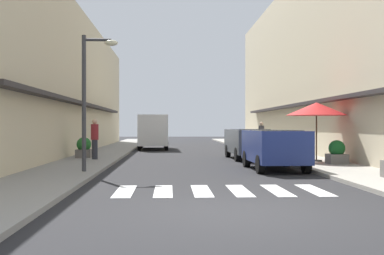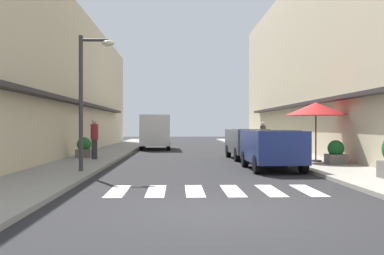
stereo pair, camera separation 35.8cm
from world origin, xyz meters
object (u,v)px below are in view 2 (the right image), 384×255
Objects in this scene: cafe_umbrella at (316,109)px; pedestrian_walking_near at (94,138)px; pedestrian_walking_far at (263,135)px; street_lamp at (87,86)px; planter_far at (84,148)px; parked_car_mid at (249,140)px; delivery_van at (155,129)px; planter_midblock at (336,153)px; parked_car_near at (272,145)px.

pedestrian_walking_near is (-9.60, 1.66, -1.25)m from cafe_umbrella.
cafe_umbrella is at bearing -55.32° from pedestrian_walking_far.
street_lamp is 7.33m from planter_far.
parked_car_mid is at bearing -113.22° from pedestrian_walking_near.
parked_car_mid is 11.18m from delivery_van.
cafe_umbrella is at bearing -15.46° from planter_far.
delivery_van is 11.56m from pedestrian_walking_near.
street_lamp is at bearing -94.96° from delivery_van.
parked_car_mid is 4.09m from cafe_umbrella.
delivery_van is 5.81× the size of planter_midblock.
planter_far is 1.47m from pedestrian_walking_near.
planter_far is at bearing -119.72° from pedestrian_walking_far.
pedestrian_walking_near is at bearing -169.37° from parked_car_mid.
parked_car_mid is 9.71m from street_lamp.
street_lamp is at bearing -132.93° from parked_car_mid.
delivery_van is 10.59m from planter_far.
pedestrian_walking_near reaches higher than parked_car_mid.
street_lamp is at bearing -77.98° from planter_far.
parked_car_mid is 1.74× the size of cafe_umbrella.
delivery_van reaches higher than parked_car_mid.
planter_midblock is at bearing -53.44° from pedestrian_walking_far.
street_lamp is at bearing -93.36° from pedestrian_walking_far.
parked_car_near is 2.26× the size of pedestrian_walking_far.
delivery_van is at bearing 116.58° from parked_car_mid.
parked_car_near is 0.88× the size of parked_car_mid.
planter_midblock is (0.43, -1.26, -1.78)m from cafe_umbrella.
planter_far is at bearing -3.53° from pedestrian_walking_near.
pedestrian_walking_far reaches higher than planter_far.
street_lamp reaches higher than pedestrian_walking_near.
street_lamp reaches higher than planter_far.
pedestrian_walking_far is at bearing 72.71° from parked_car_mid.
cafe_umbrella is at bearing 108.63° from planter_midblock.
pedestrian_walking_far is at bearing 81.29° from parked_car_near.
pedestrian_walking_far is (1.69, 11.07, 0.12)m from parked_car_near.
parked_car_mid is at bearing 1.18° from planter_far.
pedestrian_walking_near reaches higher than planter_far.
parked_car_mid is 2.45× the size of pedestrian_walking_near.
delivery_van is (-5.00, 9.98, 0.48)m from parked_car_mid.
delivery_van is (-5.00, 15.60, 0.49)m from parked_car_near.
pedestrian_walking_near is at bearing -101.07° from delivery_van.
planter_midblock is at bearing -20.98° from planter_far.
pedestrian_walking_far is (-1.12, 9.72, 0.49)m from planter_midblock.
cafe_umbrella is at bearing -133.65° from pedestrian_walking_near.
parked_car_near is 16.39m from delivery_van.
delivery_van is at bearing 85.04° from street_lamp.
parked_car_near is 8.38m from pedestrian_walking_near.
parked_car_mid is 4.76× the size of planter_midblock.
street_lamp reaches higher than delivery_van.
parked_car_mid is 0.99× the size of street_lamp.
parked_car_near is at bearing 11.65° from street_lamp.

